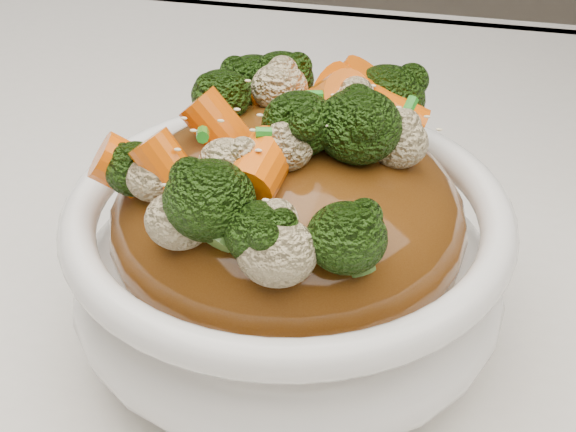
# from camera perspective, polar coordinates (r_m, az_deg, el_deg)

# --- Properties ---
(tablecloth) EXTENTS (1.20, 0.80, 0.04)m
(tablecloth) POSITION_cam_1_polar(r_m,az_deg,el_deg) (0.45, -5.97, -8.41)
(tablecloth) COLOR white
(tablecloth) RESTS_ON dining_table
(bowl) EXTENTS (0.25, 0.25, 0.08)m
(bowl) POSITION_cam_1_polar(r_m,az_deg,el_deg) (0.40, 0.00, -3.45)
(bowl) COLOR white
(bowl) RESTS_ON tablecloth
(sauce_base) EXTENTS (0.20, 0.20, 0.08)m
(sauce_base) POSITION_cam_1_polar(r_m,az_deg,el_deg) (0.38, -0.00, -0.33)
(sauce_base) COLOR #5E3310
(sauce_base) RESTS_ON bowl
(carrots) EXTENTS (0.20, 0.20, 0.04)m
(carrots) POSITION_cam_1_polar(r_m,az_deg,el_deg) (0.35, -0.00, 7.11)
(carrots) COLOR #FF6708
(carrots) RESTS_ON sauce_base
(broccoli) EXTENTS (0.20, 0.20, 0.04)m
(broccoli) POSITION_cam_1_polar(r_m,az_deg,el_deg) (0.35, -0.00, 6.98)
(broccoli) COLOR black
(broccoli) RESTS_ON sauce_base
(cauliflower) EXTENTS (0.20, 0.20, 0.03)m
(cauliflower) POSITION_cam_1_polar(r_m,az_deg,el_deg) (0.35, -0.00, 6.73)
(cauliflower) COLOR beige
(cauliflower) RESTS_ON sauce_base
(scallions) EXTENTS (0.15, 0.15, 0.02)m
(scallions) POSITION_cam_1_polar(r_m,az_deg,el_deg) (0.35, 0.00, 7.24)
(scallions) COLOR #258E20
(scallions) RESTS_ON sauce_base
(sesame_seeds) EXTENTS (0.18, 0.18, 0.01)m
(sesame_seeds) POSITION_cam_1_polar(r_m,az_deg,el_deg) (0.35, 0.00, 7.24)
(sesame_seeds) COLOR beige
(sesame_seeds) RESTS_ON sauce_base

